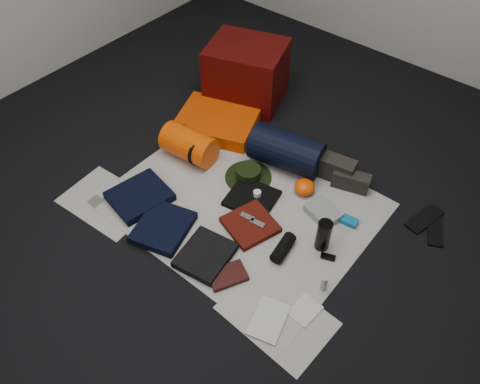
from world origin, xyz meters
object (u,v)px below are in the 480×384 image
Objects in this scene: water_bottle at (323,235)px; sleeping_pad at (218,121)px; navy_duffel at (286,151)px; paperback_book at (227,276)px; red_cabinet at (246,73)px; stuff_sack at (189,145)px; compact_camera at (331,215)px.

sleeping_pad is at bearing 159.90° from water_bottle.
navy_duffel is 1.01m from paperback_book.
paperback_book is (0.99, -1.40, -0.22)m from red_cabinet.
water_bottle is at bearing -48.26° from navy_duffel.
navy_duffel reaches higher than stuff_sack.
stuff_sack is 1.76× the size of paperback_book.
red_cabinet reaches higher than water_bottle.
sleeping_pad is 5.16× the size of compact_camera.
stuff_sack reaches higher than water_bottle.
water_bottle is at bearing -3.62° from stuff_sack.
compact_camera is (1.08, 0.16, -0.09)m from stuff_sack.
navy_duffel is at bearing -0.92° from sleeping_pad.
sleeping_pad is 1.52× the size of stuff_sack.
paperback_book is at bearing -46.39° from sleeping_pad.
water_bottle is at bearing 88.01° from paperback_book.
red_cabinet is 0.47m from sleeping_pad.
sleeping_pad is 2.64× the size of water_bottle.
paperback_book is at bearing -34.81° from stuff_sack.
compact_camera is at bearing -46.74° from red_cabinet.
water_bottle reaches higher than sleeping_pad.
red_cabinet reaches higher than paperback_book.
water_bottle is (0.58, -0.44, -0.02)m from navy_duffel.
red_cabinet is at bearing 152.78° from paperback_book.
navy_duffel is 0.73m from water_bottle.
compact_camera is (1.15, -0.22, -0.03)m from sleeping_pad.
stuff_sack is 1.74× the size of water_bottle.
sleeping_pad reaches higher than paperback_book.
water_bottle is at bearing -52.84° from red_cabinet.
stuff_sack is 1.05m from paperback_book.
paperback_book is at bearing -119.47° from water_bottle.
paperback_book is at bearing -73.37° from red_cabinet.
stuff_sack is at bearing 176.38° from water_bottle.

